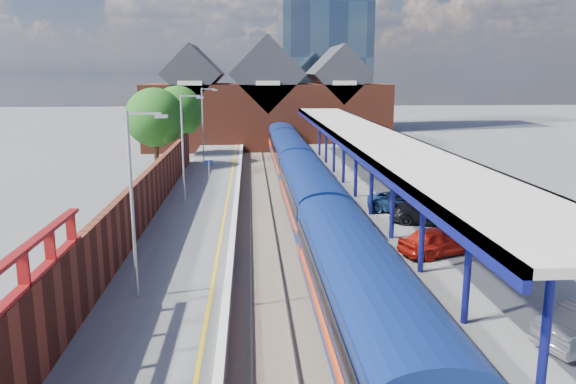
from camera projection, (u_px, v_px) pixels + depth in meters
name	position (u px, v px, depth m)	size (l,w,h in m)	color
ground	(278.00, 191.00, 45.27)	(240.00, 240.00, 0.00)	#5B5B5E
ballast_bed	(285.00, 223.00, 35.51)	(6.00, 76.00, 0.06)	#473D33
rails	(285.00, 221.00, 35.49)	(4.51, 76.00, 0.14)	slate
left_platform	(198.00, 217.00, 35.04)	(5.00, 76.00, 1.00)	#565659
right_platform	(379.00, 214.00, 35.81)	(6.00, 76.00, 1.00)	#565659
coping_left	(235.00, 208.00, 35.09)	(0.30, 76.00, 0.05)	silver
coping_right	(335.00, 207.00, 35.51)	(0.30, 76.00, 0.05)	silver
yellow_line	(226.00, 209.00, 35.06)	(0.14, 76.00, 0.01)	yellow
train	(298.00, 168.00, 43.21)	(2.89, 65.91, 3.45)	navy
canopy	(367.00, 136.00, 36.69)	(4.50, 52.00, 4.48)	#0F125A
lamp_post_b	(135.00, 194.00, 20.39)	(1.48, 0.18, 7.00)	#A5A8AA
lamp_post_c	(185.00, 142.00, 36.01)	(1.48, 0.18, 7.00)	#A5A8AA
lamp_post_d	(204.00, 121.00, 51.62)	(1.48, 0.18, 7.00)	#A5A8AA
platform_sign	(209.00, 171.00, 38.53)	(0.55, 0.08, 2.50)	#A5A8AA
brick_wall	(133.00, 212.00, 28.16)	(0.35, 50.00, 3.86)	maroon
station_building	(267.00, 104.00, 71.47)	(30.00, 12.12, 13.78)	maroon
glass_tower	(324.00, 4.00, 90.55)	(14.20, 14.20, 40.30)	#415570
tree_near	(156.00, 119.00, 49.24)	(5.20, 5.20, 8.10)	#382314
tree_far	(179.00, 113.00, 57.12)	(5.20, 5.20, 8.10)	#382314
parked_car_red	(440.00, 241.00, 26.06)	(1.59, 3.94, 1.34)	#A4170D
parked_car_dark	(430.00, 213.00, 31.42)	(1.81, 4.46, 1.29)	black
parked_car_blue	(402.00, 202.00, 34.31)	(1.96, 4.24, 1.18)	navy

